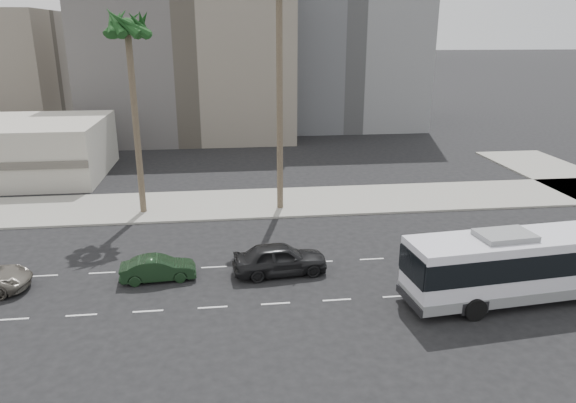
{
  "coord_description": "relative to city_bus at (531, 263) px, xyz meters",
  "views": [
    {
      "loc": [
        -8.12,
        -22.4,
        12.46
      ],
      "look_at": [
        -4.91,
        4.0,
        3.84
      ],
      "focal_mm": 32.81,
      "sensor_mm": 36.0,
      "label": 1
    }
  ],
  "objects": [
    {
      "name": "ground",
      "position": [
        -6.25,
        0.85,
        -1.87
      ],
      "size": [
        700.0,
        700.0,
        0.0
      ],
      "primitive_type": "plane",
      "color": "black",
      "rests_on": "ground"
    },
    {
      "name": "sidewalk_north",
      "position": [
        -6.25,
        16.35,
        -1.79
      ],
      "size": [
        120.0,
        7.0,
        0.15
      ],
      "primitive_type": "cube",
      "color": "gray",
      "rests_on": "ground"
    },
    {
      "name": "midrise_beige_west",
      "position": [
        -18.25,
        45.85,
        7.13
      ],
      "size": [
        24.0,
        18.0,
        18.0
      ],
      "primitive_type": "cube",
      "color": "#605B57",
      "rests_on": "ground"
    },
    {
      "name": "midrise_gray_center",
      "position": [
        1.75,
        52.85,
        11.13
      ],
      "size": [
        20.0,
        20.0,
        26.0
      ],
      "primitive_type": "cube",
      "color": "slate",
      "rests_on": "ground"
    },
    {
      "name": "city_bus",
      "position": [
        0.0,
        0.0,
        0.0
      ],
      "size": [
        12.57,
        3.94,
        3.55
      ],
      "rotation": [
        0.0,
        0.0,
        0.1
      ],
      "color": "silver",
      "rests_on": "ground"
    },
    {
      "name": "car_a",
      "position": [
        -11.68,
        4.18,
        -1.01
      ],
      "size": [
        2.46,
        5.19,
        1.71
      ],
      "primitive_type": "imported",
      "rotation": [
        0.0,
        0.0,
        1.66
      ],
      "color": "black",
      "rests_on": "ground"
    },
    {
      "name": "car_b",
      "position": [
        -18.1,
        4.18,
        -1.23
      ],
      "size": [
        1.67,
        3.98,
        1.28
      ],
      "primitive_type": "imported",
      "rotation": [
        0.0,
        0.0,
        1.65
      ],
      "color": "black",
      "rests_on": "ground"
    },
    {
      "name": "palm_mid",
      "position": [
        -20.37,
        15.16,
        10.63
      ],
      "size": [
        4.49,
        4.49,
        13.88
      ],
      "rotation": [
        0.0,
        0.0,
        0.08
      ],
      "color": "brown",
      "rests_on": "ground"
    }
  ]
}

